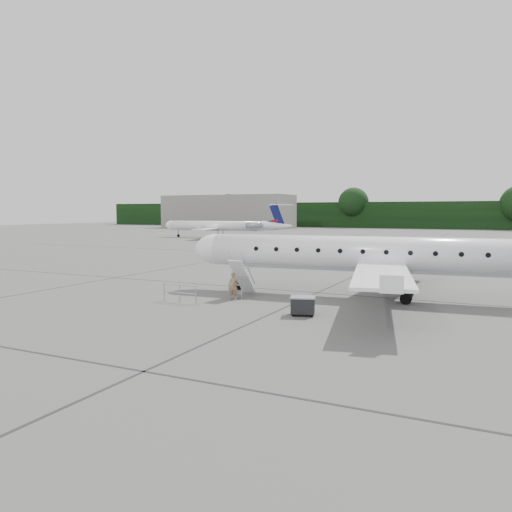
% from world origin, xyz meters
% --- Properties ---
extents(ground, '(320.00, 320.00, 0.00)m').
position_xyz_m(ground, '(0.00, 0.00, 0.00)').
color(ground, '#5B5B59').
rests_on(ground, ground).
extents(treeline, '(260.00, 4.00, 8.00)m').
position_xyz_m(treeline, '(0.00, 130.00, 4.00)').
color(treeline, black).
rests_on(treeline, ground).
extents(terminal_building, '(40.00, 14.00, 10.00)m').
position_xyz_m(terminal_building, '(-70.00, 110.00, 5.00)').
color(terminal_building, slate).
rests_on(terminal_building, ground).
extents(main_regional_jet, '(30.13, 22.93, 7.28)m').
position_xyz_m(main_regional_jet, '(-0.65, 4.66, 3.64)').
color(main_regional_jet, white).
rests_on(main_regional_jet, ground).
extents(airstair, '(1.06, 2.41, 2.28)m').
position_xyz_m(airstair, '(-8.88, 1.66, 1.14)').
color(airstair, white).
rests_on(airstair, ground).
extents(passenger, '(0.66, 0.51, 1.61)m').
position_xyz_m(passenger, '(-8.76, 0.35, 0.80)').
color(passenger, '#856648').
rests_on(passenger, ground).
extents(safety_railing, '(2.20, 0.15, 1.00)m').
position_xyz_m(safety_railing, '(-11.08, -1.72, 0.50)').
color(safety_railing, '#989AA0').
rests_on(safety_railing, ground).
extents(baggage_cart, '(1.38, 1.24, 1.00)m').
position_xyz_m(baggage_cart, '(-3.60, -2.00, 0.50)').
color(baggage_cart, black).
rests_on(baggage_cart, ground).
extents(bg_regional_left, '(26.30, 20.00, 6.51)m').
position_xyz_m(bg_regional_left, '(-43.92, 58.45, 3.25)').
color(bg_regional_left, white).
rests_on(bg_regional_left, ground).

